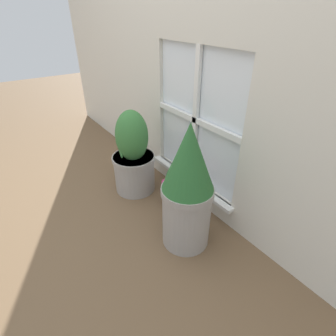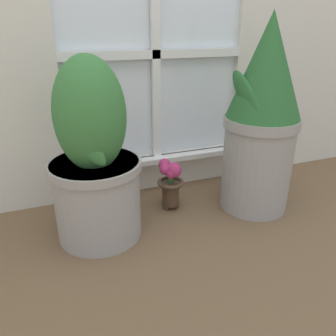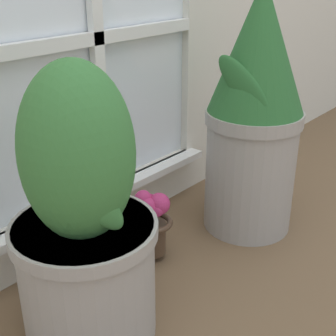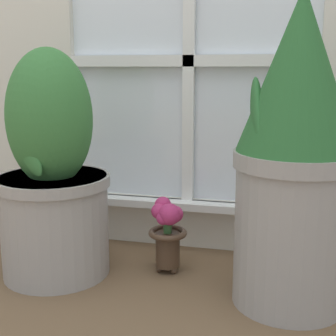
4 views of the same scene
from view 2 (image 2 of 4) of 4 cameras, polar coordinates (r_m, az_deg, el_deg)
ground_plane at (r=1.22m, az=6.12°, el=-13.14°), size 10.00×10.00×0.00m
potted_plant_left at (r=1.17m, az=-12.64°, el=0.64°), size 0.33×0.33×0.65m
potted_plant_right at (r=1.36m, az=16.03°, el=8.47°), size 0.30×0.30×0.78m
flower_vase at (r=1.38m, az=0.41°, el=-2.12°), size 0.11×0.11×0.22m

